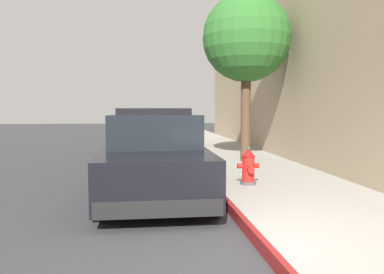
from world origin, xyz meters
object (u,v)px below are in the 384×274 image
police_cruiser (154,156)px  parked_car_silver_ahead (154,131)px  street_tree (246,39)px  fire_hydrant (248,167)px  parked_car_dark_far (150,123)px

police_cruiser → parked_car_silver_ahead: size_ratio=1.00×
police_cruiser → street_tree: 5.06m
fire_hydrant → parked_car_silver_ahead: bearing=101.2°
fire_hydrant → street_tree: (0.83, 3.35, 3.13)m
police_cruiser → street_tree: street_tree is taller
parked_car_silver_ahead → parked_car_dark_far: same height
parked_car_silver_ahead → fire_hydrant: bearing=-78.8°
fire_hydrant → street_tree: 4.66m
police_cruiser → parked_car_silver_ahead: bearing=88.7°
police_cruiser → fire_hydrant: 1.88m
police_cruiser → fire_hydrant: size_ratio=6.37×
parked_car_dark_far → fire_hydrant: parked_car_dark_far is taller
parked_car_silver_ahead → parked_car_dark_far: 8.83m
police_cruiser → fire_hydrant: (1.86, -0.18, -0.23)m
parked_car_dark_far → street_tree: 14.45m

